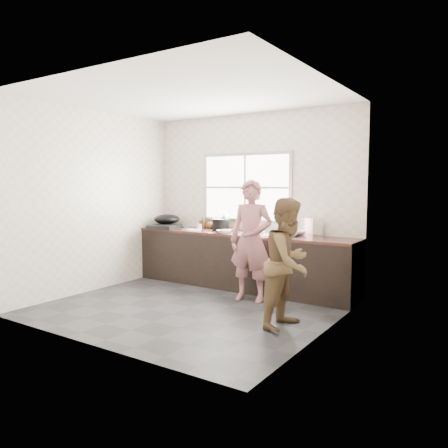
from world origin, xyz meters
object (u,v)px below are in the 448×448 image
Objects in this scene: black_pot at (220,225)px; bottle_brown_short at (210,224)px; bottle_brown_tall at (203,223)px; dish_rack at (308,227)px; person_side at (289,263)px; pot_lid_right at (187,227)px; bowl_mince at (224,232)px; pot_lid_left at (186,229)px; bowl_crabs at (290,234)px; bottle_green at (224,221)px; wok at (167,219)px; cutting_board at (228,229)px; bowl_held at (260,232)px; glass_jar at (200,227)px; plate_food at (194,230)px; woman at (251,245)px; burner at (164,227)px.

bottle_brown_short is at bearing 153.69° from black_pot.
bottle_brown_tall is 1.90m from dish_rack.
person_side is 3.03m from pot_lid_right.
bowl_mince is 0.84× the size of pot_lid_left.
pot_lid_right is at bearing 173.23° from bowl_crabs.
bottle_green reaches higher than pot_lid_right.
bowl_crabs is at bearing -0.14° from wok.
cutting_board is 0.70m from bowl_held.
bottle_green reaches higher than glass_jar.
cutting_board is 0.15m from black_pot.
wok is (-2.87, 1.26, 0.27)m from person_side.
pot_lid_left is at bearing -163.21° from black_pot.
bowl_held reaches higher than bowl_crabs.
plate_food is at bearing 65.79° from person_side.
pot_lid_right is (-1.73, 0.78, 0.09)m from woman.
bowl_held is 0.83× the size of pot_lid_left.
bowl_mince is 1.13× the size of bowl_crabs.
bottle_brown_tall is 0.65m from burner.
black_pot is 0.46m from bottle_brown_tall.
bowl_held is at bearing -15.45° from cutting_board.
person_side is 4.93× the size of bottle_green.
person_side is at bearing -26.36° from pot_lid_left.
bowl_crabs is at bearing 10.84° from bowl_mince.
dish_rack is (1.20, 0.37, 0.11)m from bowl_mince.
wok reaches higher than plate_food.
woman reaches higher than wok.
bottle_green is 1.04m from wok.
black_pot is 0.59× the size of burner.
bowl_held is 1.74m from burner.
person_side is at bearing -29.45° from glass_jar.
wok is (-2.31, 0.01, 0.11)m from bowl_crabs.
bowl_mince is at bearing -56.99° from bottle_green.
glass_jar reaches higher than pot_lid_right.
bottle_brown_tall reaches higher than bowl_mince.
person_side is 4.06× the size of dish_rack.
cutting_board is (-0.82, 0.70, 0.10)m from woman.
bowl_mince is at bearing -22.51° from pot_lid_right.
bottle_brown_short is 0.35× the size of burner.
person_side is at bearing -35.15° from bottle_brown_short.
bowl_crabs is at bearing -7.93° from cutting_board.
woman is 1.92m from burner.
bottle_brown_tall is at bearing 19.78° from wok.
wok is (-1.15, -0.16, 0.12)m from cutting_board.
bottle_brown_short reaches higher than pot_lid_left.
person_side reaches higher than bottle_brown_tall.
dish_rack is (2.41, 0.35, 0.10)m from burner.
person_side is 7.25× the size of bowl_held.
plate_food is (-0.37, -0.22, -0.08)m from black_pot.
woman is at bearing -32.34° from bottle_brown_short.
pot_lid_left is at bearing -148.97° from bottle_green.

